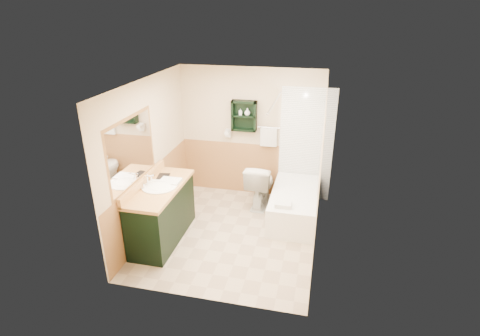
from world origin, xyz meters
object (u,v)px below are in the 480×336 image
object	(u,v)px
toilet	(260,185)
vanity_book	(157,170)
wall_shelf	(244,116)
soap_bottle_b	(247,113)
soap_bottle_a	(240,113)
vanity	(162,213)
hair_dryer	(228,133)
bathtub	(294,205)

from	to	relation	value
toilet	vanity_book	size ratio (longest dim) A/B	3.42
wall_shelf	soap_bottle_b	size ratio (longest dim) A/B	4.22
wall_shelf	soap_bottle_a	size ratio (longest dim) A/B	4.76
toilet	vanity_book	xyz separation A→B (m)	(-1.44, -1.10, 0.62)
vanity	hair_dryer	bearing A→B (deg)	71.66
hair_dryer	bathtub	world-z (taller)	hair_dryer
vanity	toilet	xyz separation A→B (m)	(1.28, 1.41, -0.05)
toilet	soap_bottle_a	size ratio (longest dim) A/B	7.06
vanity	bathtub	bearing A→B (deg)	29.30
vanity	vanity_book	distance (m)	0.67
vanity_book	soap_bottle_b	bearing A→B (deg)	42.65
vanity	toilet	world-z (taller)	vanity
bathtub	vanity_book	xyz separation A→B (m)	(-2.08, -0.77, 0.77)
wall_shelf	soap_bottle_b	xyz separation A→B (m)	(0.06, -0.01, 0.07)
vanity_book	soap_bottle_a	world-z (taller)	soap_bottle_a
wall_shelf	bathtub	xyz separation A→B (m)	(1.03, -0.69, -1.30)
bathtub	vanity_book	bearing A→B (deg)	-159.67
hair_dryer	soap_bottle_a	distance (m)	0.46
soap_bottle_a	soap_bottle_b	bearing A→B (deg)	0.00
soap_bottle_a	soap_bottle_b	size ratio (longest dim) A/B	0.89
hair_dryer	soap_bottle_b	xyz separation A→B (m)	(0.36, -0.03, 0.42)
toilet	vanity_book	bearing A→B (deg)	40.14
bathtub	vanity_book	size ratio (longest dim) A/B	6.29
wall_shelf	bathtub	bearing A→B (deg)	-34.05
toilet	soap_bottle_b	xyz separation A→B (m)	(-0.32, 0.36, 1.22)
bathtub	vanity_book	world-z (taller)	vanity_book
vanity	toilet	bearing A→B (deg)	47.78
bathtub	soap_bottle_a	world-z (taller)	soap_bottle_a
wall_shelf	soap_bottle_a	bearing A→B (deg)	-175.68
soap_bottle_a	soap_bottle_b	xyz separation A→B (m)	(0.13, 0.00, 0.02)
bathtub	toilet	bearing A→B (deg)	152.58
wall_shelf	vanity_book	world-z (taller)	wall_shelf
soap_bottle_a	soap_bottle_b	distance (m)	0.13
hair_dryer	vanity_book	bearing A→B (deg)	-117.02
bathtub	wall_shelf	bearing A→B (deg)	145.95
bathtub	soap_bottle_a	size ratio (longest dim) A/B	12.98
hair_dryer	vanity	bearing A→B (deg)	-108.34
hair_dryer	soap_bottle_a	world-z (taller)	soap_bottle_a
soap_bottle_a	soap_bottle_b	world-z (taller)	soap_bottle_b
wall_shelf	soap_bottle_a	distance (m)	0.08
vanity_book	soap_bottle_a	xyz separation A→B (m)	(0.99, 1.46, 0.57)
toilet	soap_bottle_a	xyz separation A→B (m)	(-0.45, 0.36, 1.19)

